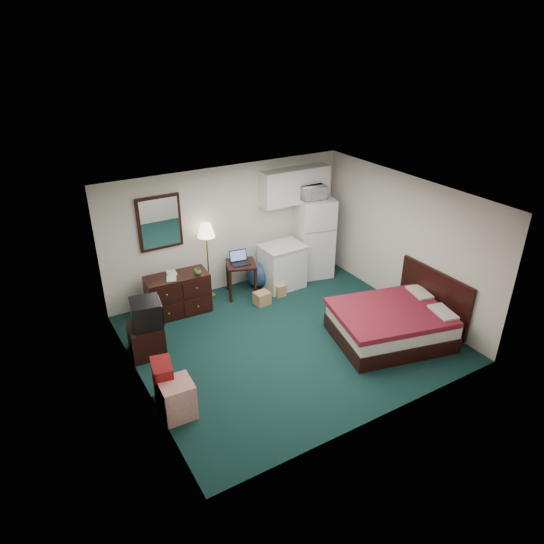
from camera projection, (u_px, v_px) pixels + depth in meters
floor at (288, 338)px, 8.34m from camera, size 5.00×4.50×0.01m
ceiling at (290, 198)px, 7.22m from camera, size 5.00×4.50×0.01m
walls at (289, 273)px, 7.78m from camera, size 5.01×4.51×2.50m
mirror at (160, 223)px, 8.70m from camera, size 0.80×0.06×1.00m
upper_cabinets at (295, 186)px, 9.73m from camera, size 1.50×0.35×0.70m
headboard at (434, 297)px, 8.51m from camera, size 0.06×1.56×1.00m
dresser at (178, 294)px, 8.93m from camera, size 1.16×0.57×0.77m
floor_lamp at (208, 261)px, 9.33m from camera, size 0.37×0.37×1.53m
desk at (241, 279)px, 9.56m from camera, size 0.70×0.70×0.70m
exercise_ball at (259, 274)px, 9.92m from camera, size 0.68×0.68×0.55m
kitchen_counter at (282, 267)px, 9.84m from camera, size 0.82×0.64×0.88m
fridge at (314, 237)px, 10.19m from camera, size 0.85×0.85×1.70m
bed at (391, 325)px, 8.18m from camera, size 2.11×1.82×0.59m
tv_stand at (146, 339)px, 7.85m from camera, size 0.58×0.62×0.52m
suitcase at (164, 383)px, 6.74m from camera, size 0.35×0.47×0.69m
retail_box at (177, 399)px, 6.57m from camera, size 0.45×0.45×0.54m
file_bin at (169, 309)px, 8.95m from camera, size 0.42×0.32×0.28m
cardboard_box_a at (262, 298)px, 9.34m from camera, size 0.31×0.27×0.24m
cardboard_box_b at (279, 289)px, 9.65m from camera, size 0.21×0.25×0.24m
laptop at (240, 258)px, 9.31m from camera, size 0.38×0.33×0.24m
crt_tv at (146, 313)px, 7.66m from camera, size 0.55×0.58×0.43m
microwave at (313, 191)px, 9.67m from camera, size 0.53×0.33×0.34m
book_a at (166, 274)px, 8.57m from camera, size 0.17×0.08×0.24m
book_b at (166, 269)px, 8.75m from camera, size 0.17×0.05×0.23m
mug at (198, 271)px, 8.78m from camera, size 0.14×0.12×0.13m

